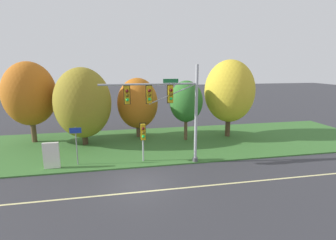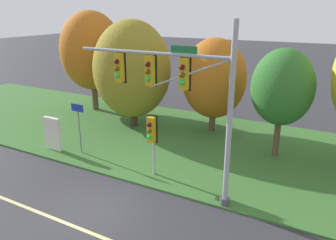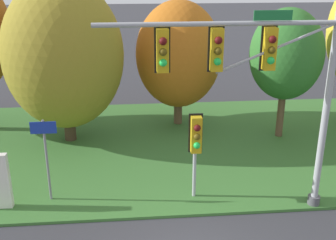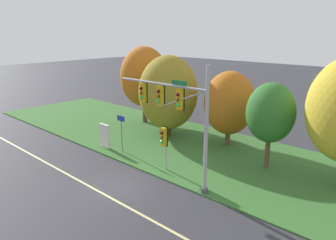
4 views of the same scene
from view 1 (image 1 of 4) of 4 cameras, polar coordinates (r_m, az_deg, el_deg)
name	(u,v)px [view 1 (image 1 of 4)]	position (r m, az deg, el deg)	size (l,w,h in m)	color
ground_plane	(140,183)	(17.27, -6.10, -13.50)	(160.00, 160.00, 0.00)	#333338
lane_stripe	(142,192)	(16.20, -5.68, -15.29)	(36.00, 0.16, 0.01)	beige
grass_verge	(132,145)	(24.94, -7.94, -5.31)	(48.00, 11.50, 0.10)	#386B2D
traffic_signal_mast	(168,103)	(18.87, -0.04, 3.74)	(7.17, 0.49, 7.33)	#9EA0A5
pedestrian_signal_near_kerb	(143,134)	(19.81, -5.45, -3.08)	(0.46, 0.55, 3.03)	#9EA0A5
route_sign_post	(76,141)	(20.39, -19.36, -4.24)	(0.83, 0.08, 2.87)	slate
tree_nearest_road	(30,94)	(27.68, -27.91, 5.03)	(4.76, 4.76, 7.62)	brown
tree_left_of_mast	(83,103)	(25.07, -18.07, 3.55)	(5.12, 5.12, 7.10)	#423021
tree_behind_signpost	(138,103)	(26.69, -6.63, 3.62)	(4.07, 4.07, 6.03)	brown
tree_mid_verge	(186,102)	(25.38, 3.96, 4.02)	(3.21, 3.21, 5.83)	brown
tree_tall_centre	(229,91)	(27.28, 13.23, 6.11)	(5.01, 5.01, 7.82)	#4C3823
info_kiosk	(51,156)	(20.63, -24.05, -7.08)	(1.10, 0.24, 1.90)	silver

